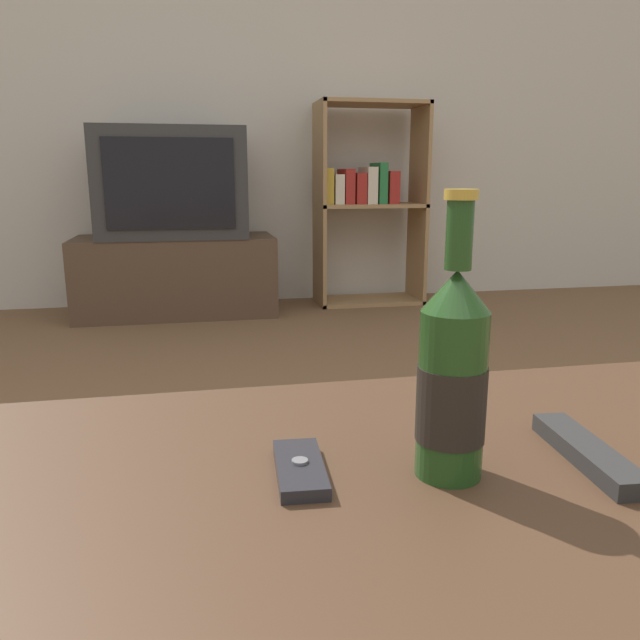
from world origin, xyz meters
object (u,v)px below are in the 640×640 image
television (171,183)px  bookshelf (366,199)px  beer_bottle (452,378)px  cell_phone (300,469)px  tv_stand (176,276)px  remote_control (587,452)px

television → bookshelf: 1.05m
beer_bottle → cell_phone: (-0.15, 0.03, -0.10)m
bookshelf → cell_phone: size_ratio=8.93×
beer_bottle → bookshelf: bearing=76.1°
tv_stand → cell_phone: cell_phone is taller
television → cell_phone: (0.19, -2.70, -0.26)m
cell_phone → remote_control: bearing=-1.7°
beer_bottle → cell_phone: beer_bottle is taller
bookshelf → cell_phone: 2.92m
tv_stand → bookshelf: 1.11m
remote_control → tv_stand: bearing=105.1°
bookshelf → remote_control: bookshelf is taller
bookshelf → tv_stand: bearing=-175.1°
television → bookshelf: (1.04, 0.09, -0.09)m
cell_phone → remote_control: 0.31m
bookshelf → beer_bottle: bookshelf is taller
tv_stand → remote_control: (0.50, -2.73, 0.21)m
bookshelf → remote_control: bearing=-100.8°
tv_stand → cell_phone: 2.72m
beer_bottle → tv_stand: bearing=97.1°
tv_stand → bookshelf: size_ratio=0.92×
television → remote_control: bearing=-79.6°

